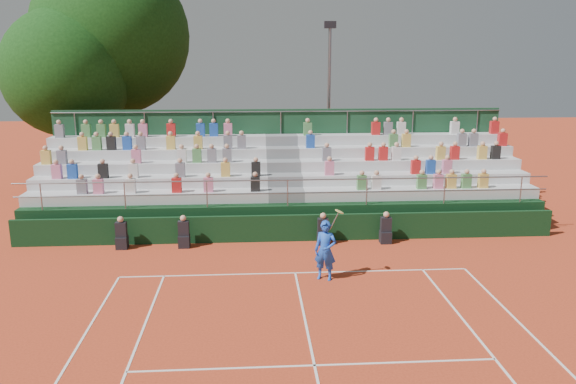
{
  "coord_description": "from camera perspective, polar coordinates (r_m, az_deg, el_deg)",
  "views": [
    {
      "loc": [
        -1.32,
        -16.6,
        6.65
      ],
      "look_at": [
        0.0,
        3.5,
        1.8
      ],
      "focal_mm": 35.0,
      "sensor_mm": 36.0,
      "label": 1
    }
  ],
  "objects": [
    {
      "name": "ground",
      "position": [
        17.93,
        0.74,
        -8.23
      ],
      "size": [
        90.0,
        90.0,
        0.0
      ],
      "primitive_type": "plane",
      "color": "#C54120",
      "rests_on": "ground"
    },
    {
      "name": "courtside_wall",
      "position": [
        20.78,
        0.05,
        -3.68
      ],
      "size": [
        20.0,
        0.15,
        1.0
      ],
      "primitive_type": "cube",
      "color": "black",
      "rests_on": "ground"
    },
    {
      "name": "floodlight_mast",
      "position": [
        29.77,
        4.19,
        10.12
      ],
      "size": [
        0.6,
        0.25,
        8.43
      ],
      "color": "gray",
      "rests_on": "ground"
    },
    {
      "name": "line_officials",
      "position": [
        20.31,
        -3.4,
        -4.18
      ],
      "size": [
        9.92,
        0.4,
        1.19
      ],
      "color": "black",
      "rests_on": "ground"
    },
    {
      "name": "tennis_player",
      "position": [
        17.18,
        3.82,
        -5.93
      ],
      "size": [
        0.93,
        0.66,
        2.22
      ],
      "color": "blue",
      "rests_on": "ground"
    },
    {
      "name": "grandstand",
      "position": [
        23.74,
        -0.49,
        -0.04
      ],
      "size": [
        20.0,
        5.2,
        4.4
      ],
      "color": "black",
      "rests_on": "ground"
    },
    {
      "name": "tree_west",
      "position": [
        29.93,
        -21.51,
        11.2
      ],
      "size": [
        6.26,
        6.26,
        9.05
      ],
      "color": "#361F13",
      "rests_on": "ground"
    },
    {
      "name": "tree_east",
      "position": [
        31.57,
        -17.52,
        14.84
      ],
      "size": [
        8.07,
        8.07,
        11.74
      ],
      "color": "#361F13",
      "rests_on": "ground"
    }
  ]
}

